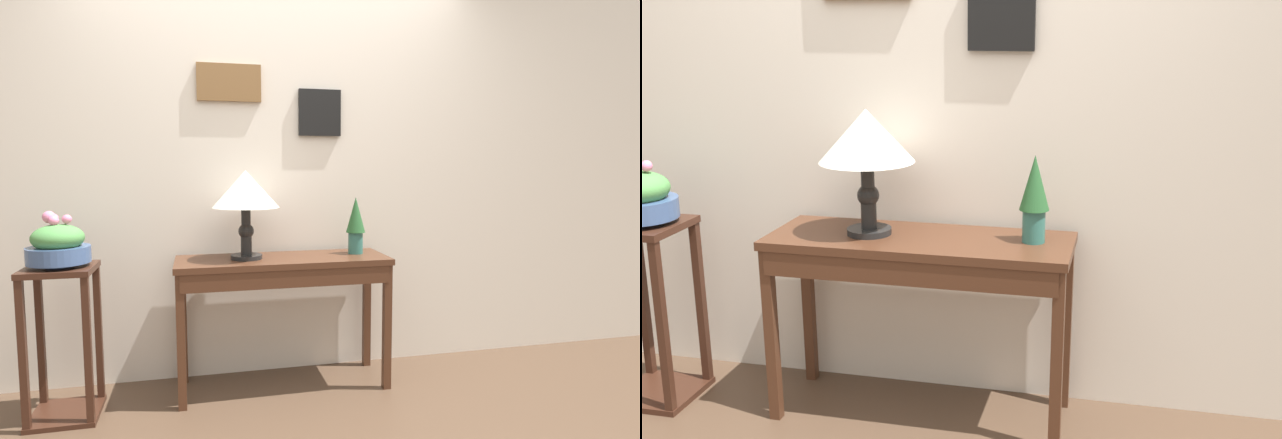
{
  "view_description": "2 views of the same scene",
  "coord_description": "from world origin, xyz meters",
  "views": [
    {
      "loc": [
        -0.46,
        -1.92,
        1.31
      ],
      "look_at": [
        0.24,
        1.04,
        1.0
      ],
      "focal_mm": 28.82,
      "sensor_mm": 36.0,
      "label": 1
    },
    {
      "loc": [
        0.83,
        -1.81,
        1.65
      ],
      "look_at": [
        0.19,
        1.02,
        0.87
      ],
      "focal_mm": 42.91,
      "sensor_mm": 36.0,
      "label": 2
    }
  ],
  "objects": [
    {
      "name": "pedestal_stand_left",
      "position": [
        -1.16,
        0.91,
        0.4
      ],
      "size": [
        0.34,
        0.34,
        0.8
      ],
      "color": "#381E14",
      "rests_on": "ground"
    },
    {
      "name": "console_table",
      "position": [
        0.02,
        1.0,
        0.67
      ],
      "size": [
        1.23,
        0.44,
        0.78
      ],
      "color": "#472819",
      "rests_on": "ground"
    },
    {
      "name": "back_wall_with_art",
      "position": [
        0.0,
        1.33,
        1.4
      ],
      "size": [
        9.0,
        0.13,
        2.8
      ],
      "color": "beige",
      "rests_on": "ground"
    },
    {
      "name": "potted_plant_on_console",
      "position": [
        0.47,
        1.06,
        0.97
      ],
      "size": [
        0.12,
        0.12,
        0.35
      ],
      "color": "#2D665B",
      "rests_on": "console_table"
    },
    {
      "name": "table_lamp",
      "position": [
        -0.2,
        1.03,
        1.16
      ],
      "size": [
        0.38,
        0.38,
        0.51
      ],
      "color": "black",
      "rests_on": "console_table"
    }
  ]
}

